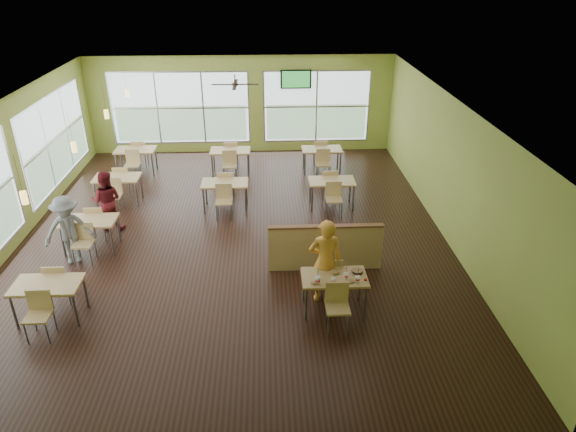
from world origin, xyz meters
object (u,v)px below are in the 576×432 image
object	(u,v)px
food_basket	(357,271)
man_plaid	(325,261)
main_table	(334,282)
half_wall_divider	(325,247)

from	to	relation	value
food_basket	man_plaid	bearing A→B (deg)	158.21
main_table	half_wall_divider	world-z (taller)	half_wall_divider
man_plaid	food_basket	distance (m)	0.63
main_table	food_basket	size ratio (longest dim) A/B	6.89
main_table	food_basket	world-z (taller)	main_table
main_table	food_basket	bearing A→B (deg)	15.47
half_wall_divider	food_basket	xyz separation A→B (m)	(0.44, -1.33, 0.26)
main_table	man_plaid	distance (m)	0.44
man_plaid	food_basket	bearing A→B (deg)	155.91
half_wall_divider	food_basket	bearing A→B (deg)	-71.74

